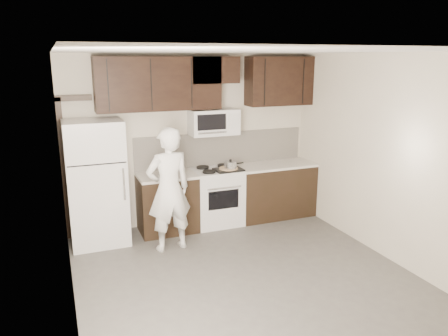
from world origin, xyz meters
TOP-DOWN VIEW (x-y plane):
  - floor at (0.00, 0.00)m, footprint 4.50×4.50m
  - back_wall at (0.00, 2.25)m, footprint 4.00×0.00m
  - ceiling at (0.00, 0.00)m, footprint 4.50×4.50m
  - counter_run at (0.60, 1.94)m, footprint 2.95×0.64m
  - stove at (0.30, 1.94)m, footprint 0.76×0.66m
  - backsplash at (0.50, 2.24)m, footprint 2.90×0.02m
  - upper_cabinets at (0.21, 2.08)m, footprint 3.48×0.35m
  - microwave at (0.30, 2.06)m, footprint 0.76×0.42m
  - refrigerator at (-1.55, 1.89)m, footprint 0.80×0.76m
  - door_trim at (-1.92, 2.21)m, footprint 0.50×0.08m
  - saucepan at (0.48, 1.79)m, footprint 0.34×0.20m
  - baking_tray at (0.46, 1.82)m, footprint 0.45×0.34m
  - pizza at (0.46, 1.82)m, footprint 0.30×0.30m
  - person at (-0.65, 1.27)m, footprint 0.69×0.50m

SIDE VIEW (x-z plane):
  - floor at x=0.00m, z-range 0.00..0.00m
  - counter_run at x=0.60m, z-range 0.00..0.91m
  - stove at x=0.30m, z-range -0.01..0.93m
  - person at x=-0.65m, z-range 0.00..1.74m
  - refrigerator at x=-1.55m, z-range 0.00..1.80m
  - baking_tray at x=0.46m, z-range 0.91..0.93m
  - pizza at x=0.46m, z-range 0.93..0.95m
  - saucepan at x=0.48m, z-range 0.89..1.08m
  - backsplash at x=0.50m, z-range 0.91..1.45m
  - door_trim at x=-1.92m, z-range 0.19..2.31m
  - back_wall at x=0.00m, z-range -0.65..3.35m
  - microwave at x=0.30m, z-range 1.45..1.85m
  - upper_cabinets at x=0.21m, z-range 1.89..2.67m
  - ceiling at x=0.00m, z-range 2.70..2.70m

